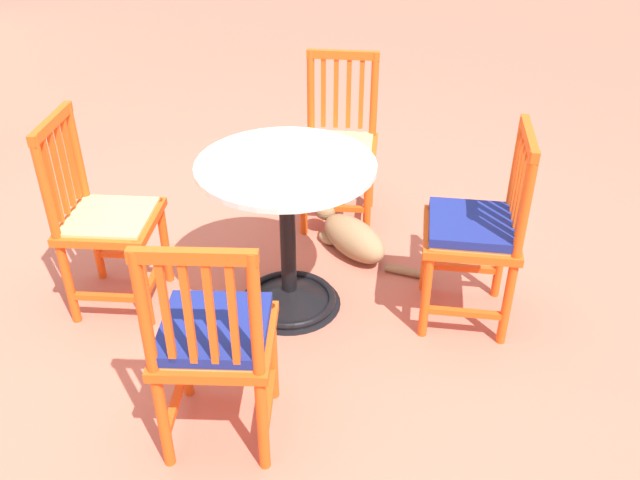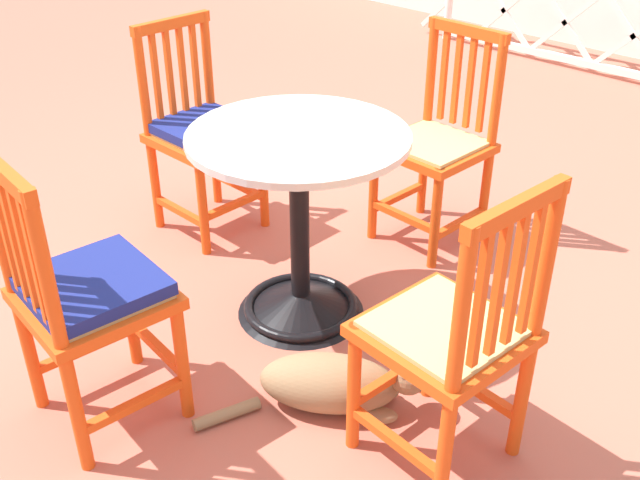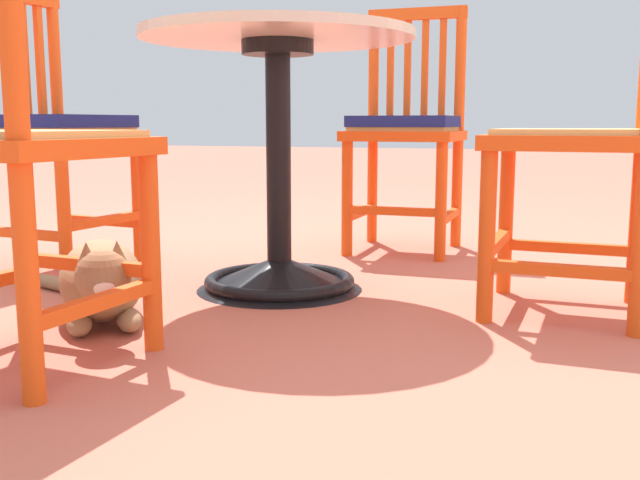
{
  "view_description": "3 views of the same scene",
  "coord_description": "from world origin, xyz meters",
  "px_view_note": "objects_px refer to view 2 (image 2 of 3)",
  "views": [
    {
      "loc": [
        -2.45,
        -0.25,
        1.97
      ],
      "look_at": [
        0.12,
        -0.13,
        0.32
      ],
      "focal_mm": 38.05,
      "sensor_mm": 36.0,
      "label": 1
    },
    {
      "loc": [
        1.75,
        -1.6,
        1.69
      ],
      "look_at": [
        0.25,
        -0.07,
        0.42
      ],
      "focal_mm": 42.08,
      "sensor_mm": 36.0,
      "label": 2
    },
    {
      "loc": [
        2.01,
        0.84,
        0.48
      ],
      "look_at": [
        -0.02,
        0.1,
        0.14
      ],
      "focal_mm": 41.6,
      "sensor_mm": 36.0,
      "label": 3
    }
  ],
  "objects_px": {
    "cafe_table": "(300,248)",
    "orange_chair_by_planter": "(452,338)",
    "orange_chair_tucked_in": "(87,297)",
    "orange_chair_at_corner": "(437,146)",
    "tabby_cat": "(340,384)",
    "orange_chair_facing_out": "(202,133)"
  },
  "relations": [
    {
      "from": "orange_chair_facing_out",
      "to": "orange_chair_by_planter",
      "type": "relative_size",
      "value": 1.0
    },
    {
      "from": "orange_chair_by_planter",
      "to": "tabby_cat",
      "type": "relative_size",
      "value": 1.54
    },
    {
      "from": "orange_chair_tucked_in",
      "to": "cafe_table",
      "type": "bearing_deg",
      "value": 86.64
    },
    {
      "from": "cafe_table",
      "to": "orange_chair_at_corner",
      "type": "relative_size",
      "value": 0.83
    },
    {
      "from": "orange_chair_tucked_in",
      "to": "tabby_cat",
      "type": "relative_size",
      "value": 1.54
    },
    {
      "from": "orange_chair_tucked_in",
      "to": "orange_chair_by_planter",
      "type": "bearing_deg",
      "value": 35.02
    },
    {
      "from": "cafe_table",
      "to": "orange_chair_by_planter",
      "type": "xyz_separation_m",
      "value": [
        0.81,
        -0.21,
        0.15
      ]
    },
    {
      "from": "orange_chair_at_corner",
      "to": "tabby_cat",
      "type": "distance_m",
      "value": 1.23
    },
    {
      "from": "orange_chair_facing_out",
      "to": "tabby_cat",
      "type": "relative_size",
      "value": 1.54
    },
    {
      "from": "orange_chair_facing_out",
      "to": "cafe_table",
      "type": "bearing_deg",
      "value": -12.92
    },
    {
      "from": "orange_chair_at_corner",
      "to": "tabby_cat",
      "type": "height_order",
      "value": "orange_chair_at_corner"
    },
    {
      "from": "orange_chair_tucked_in",
      "to": "tabby_cat",
      "type": "bearing_deg",
      "value": 46.38
    },
    {
      "from": "orange_chair_by_planter",
      "to": "orange_chair_at_corner",
      "type": "relative_size",
      "value": 1.0
    },
    {
      "from": "orange_chair_by_planter",
      "to": "orange_chair_at_corner",
      "type": "height_order",
      "value": "same"
    },
    {
      "from": "orange_chair_at_corner",
      "to": "orange_chair_by_planter",
      "type": "bearing_deg",
      "value": -51.35
    },
    {
      "from": "cafe_table",
      "to": "orange_chair_by_planter",
      "type": "relative_size",
      "value": 0.83
    },
    {
      "from": "orange_chair_tucked_in",
      "to": "tabby_cat",
      "type": "height_order",
      "value": "orange_chair_tucked_in"
    },
    {
      "from": "orange_chair_facing_out",
      "to": "orange_chair_by_planter",
      "type": "height_order",
      "value": "same"
    },
    {
      "from": "orange_chair_by_planter",
      "to": "orange_chair_at_corner",
      "type": "distance_m",
      "value": 1.31
    },
    {
      "from": "orange_chair_tucked_in",
      "to": "orange_chair_by_planter",
      "type": "xyz_separation_m",
      "value": [
        0.86,
        0.6,
        -0.01
      ]
    },
    {
      "from": "orange_chair_tucked_in",
      "to": "orange_chair_at_corner",
      "type": "height_order",
      "value": "same"
    },
    {
      "from": "orange_chair_facing_out",
      "to": "orange_chair_tucked_in",
      "type": "bearing_deg",
      "value": -53.21
    }
  ]
}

